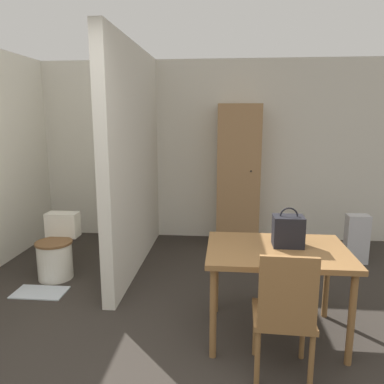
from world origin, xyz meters
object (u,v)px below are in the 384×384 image
at_px(toilet, 57,251).
at_px(wooden_cabinet, 238,176).
at_px(dining_table, 277,259).
at_px(space_heater, 357,239).
at_px(handbag, 288,231).
at_px(wooden_chair, 284,312).

distance_m(toilet, wooden_cabinet, 2.48).
relative_size(dining_table, space_heater, 1.83).
distance_m(toilet, handbag, 2.55).
bearing_deg(space_heater, handbag, -124.33).
height_order(toilet, space_heater, toilet).
bearing_deg(wooden_cabinet, handbag, -81.59).
relative_size(toilet, handbag, 2.15).
bearing_deg(dining_table, space_heater, 54.75).
distance_m(wooden_chair, wooden_cabinet, 2.83).
height_order(wooden_chair, toilet, wooden_chair).
bearing_deg(dining_table, wooden_chair, -91.37).
relative_size(toilet, wooden_cabinet, 0.35).
relative_size(dining_table, handbag, 3.47).
bearing_deg(toilet, wooden_chair, -33.50).
height_order(toilet, wooden_cabinet, wooden_cabinet).
distance_m(wooden_chair, space_heater, 2.48).
bearing_deg(wooden_cabinet, space_heater, -23.15).
xyz_separation_m(wooden_chair, handbag, (0.10, 0.59, 0.37)).
distance_m(wooden_cabinet, space_heater, 1.67).
height_order(handbag, space_heater, handbag).
bearing_deg(handbag, wooden_cabinet, 98.41).
xyz_separation_m(handbag, wooden_cabinet, (-0.32, 2.19, 0.09)).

